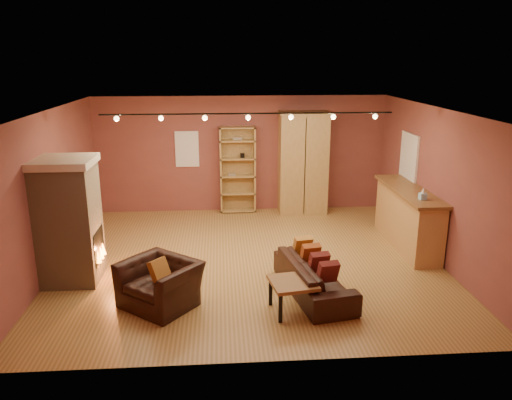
{
  "coord_description": "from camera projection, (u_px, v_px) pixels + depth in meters",
  "views": [
    {
      "loc": [
        -0.51,
        -8.69,
        3.71
      ],
      "look_at": [
        0.14,
        0.2,
        1.12
      ],
      "focal_mm": 35.0,
      "sensor_mm": 36.0,
      "label": 1
    }
  ],
  "objects": [
    {
      "name": "tissue_box",
      "position": [
        423.0,
        195.0,
        9.05
      ],
      "size": [
        0.11,
        0.11,
        0.21
      ],
      "rotation": [
        0.0,
        0.0,
        0.06
      ],
      "color": "#91C3E8",
      "rests_on": "bar_counter"
    },
    {
      "name": "back_window",
      "position": [
        187.0,
        149.0,
        11.96
      ],
      "size": [
        0.56,
        0.04,
        0.86
      ],
      "primitive_type": "cube",
      "color": "white",
      "rests_on": "back_wall"
    },
    {
      "name": "ceiling",
      "position": [
        249.0,
        110.0,
        8.61
      ],
      "size": [
        7.0,
        7.0,
        0.0
      ],
      "primitive_type": "plane",
      "rotation": [
        3.14,
        0.0,
        0.0
      ],
      "color": "brown",
      "rests_on": "back_wall"
    },
    {
      "name": "fireplace",
      "position": [
        69.0,
        221.0,
        8.31
      ],
      "size": [
        1.01,
        0.98,
        2.12
      ],
      "color": "tan",
      "rests_on": "floor"
    },
    {
      "name": "armoire",
      "position": [
        303.0,
        163.0,
        11.96
      ],
      "size": [
        1.2,
        0.68,
        2.45
      ],
      "color": "tan",
      "rests_on": "floor"
    },
    {
      "name": "loveseat",
      "position": [
        314.0,
        270.0,
        7.99
      ],
      "size": [
        0.92,
        2.02,
        0.79
      ],
      "rotation": [
        0.0,
        0.0,
        1.76
      ],
      "color": "black",
      "rests_on": "floor"
    },
    {
      "name": "floor",
      "position": [
        249.0,
        260.0,
        9.39
      ],
      "size": [
        7.0,
        7.0,
        0.0
      ],
      "primitive_type": "plane",
      "color": "olive",
      "rests_on": "ground"
    },
    {
      "name": "left_wall",
      "position": [
        50.0,
        192.0,
        8.75
      ],
      "size": [
        0.02,
        6.5,
        2.8
      ],
      "primitive_type": "cube",
      "color": "brown",
      "rests_on": "floor"
    },
    {
      "name": "bar_counter",
      "position": [
        408.0,
        217.0,
        9.94
      ],
      "size": [
        0.66,
        2.48,
        1.19
      ],
      "color": "tan",
      "rests_on": "floor"
    },
    {
      "name": "armchair",
      "position": [
        160.0,
        277.0,
        7.58
      ],
      "size": [
        1.28,
        1.23,
        0.95
      ],
      "rotation": [
        0.0,
        0.0,
        -0.68
      ],
      "color": "black",
      "rests_on": "floor"
    },
    {
      "name": "bookcase",
      "position": [
        238.0,
        169.0,
        12.09
      ],
      "size": [
        0.86,
        0.33,
        2.09
      ],
      "color": "tan",
      "rests_on": "floor"
    },
    {
      "name": "track_rail",
      "position": [
        248.0,
        116.0,
        8.83
      ],
      "size": [
        5.2,
        0.09,
        0.13
      ],
      "color": "black",
      "rests_on": "ceiling"
    },
    {
      "name": "right_window",
      "position": [
        409.0,
        157.0,
        10.52
      ],
      "size": [
        0.05,
        0.9,
        1.0
      ],
      "primitive_type": "cube",
      "color": "white",
      "rests_on": "right_wall"
    },
    {
      "name": "back_wall",
      "position": [
        241.0,
        154.0,
        12.11
      ],
      "size": [
        7.0,
        0.02,
        2.8
      ],
      "primitive_type": "cube",
      "color": "brown",
      "rests_on": "floor"
    },
    {
      "name": "right_wall",
      "position": [
        437.0,
        185.0,
        9.25
      ],
      "size": [
        0.02,
        6.5,
        2.8
      ],
      "primitive_type": "cube",
      "color": "brown",
      "rests_on": "floor"
    },
    {
      "name": "coffee_table",
      "position": [
        293.0,
        286.0,
        7.41
      ],
      "size": [
        0.75,
        0.75,
        0.49
      ],
      "rotation": [
        0.0,
        0.0,
        0.17
      ],
      "color": "brown",
      "rests_on": "floor"
    }
  ]
}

